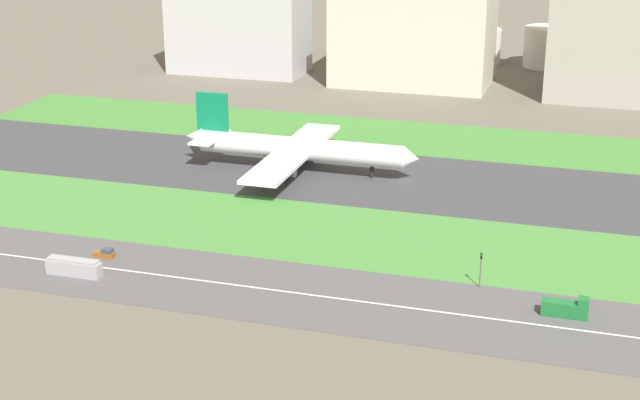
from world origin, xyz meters
The scene contains 16 objects.
ground_plane centered at (0.00, 0.00, 0.00)m, with size 800.00×800.00×0.00m, color #5B564C.
runway centered at (0.00, 0.00, 0.05)m, with size 280.00×46.00×0.10m, color #38383D.
grass_median_north centered at (0.00, 41.00, 0.05)m, with size 280.00×36.00×0.10m, color #3D7A33.
grass_median_south centered at (0.00, -41.00, 0.05)m, with size 280.00×36.00×0.10m, color #427F38.
highway centered at (0.00, -73.00, 0.05)m, with size 280.00×28.00×0.10m, color #4C4C4F.
highway_centerline centered at (0.00, -73.00, 0.11)m, with size 266.00×0.50×0.01m, color silver.
airliner centered at (-29.30, 0.00, 6.23)m, with size 65.00×56.00×19.70m.
bus_0 centered at (-49.91, -78.00, 1.82)m, with size 11.60×2.50×3.50m.
car_1 centered at (-48.56, -68.00, 0.92)m, with size 4.40×1.80×2.00m.
truck_0 centered at (45.58, -68.00, 1.67)m, with size 8.40×2.50×4.00m.
traffic_light centered at (28.71, -60.01, 4.29)m, with size 0.36×0.50×7.20m.
terminal_building centered at (-90.00, 114.00, 22.74)m, with size 51.81×24.98×45.47m, color #B2B2B7.
hangar_building centered at (-21.11, 114.00, 18.69)m, with size 56.47×34.71×37.38m, color beige.
office_tower centered at (57.12, 114.00, 26.34)m, with size 58.69×37.17×52.68m, color #9E998E.
fuel_tank_west centered at (-4.80, 159.00, 6.96)m, with size 21.00×21.00×13.93m, color silver.
fuel_tank_centre centered at (24.23, 159.00, 7.98)m, with size 18.78×18.78×15.96m, color silver.
Camera 1 is at (48.83, -232.27, 78.99)m, focal length 53.91 mm.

